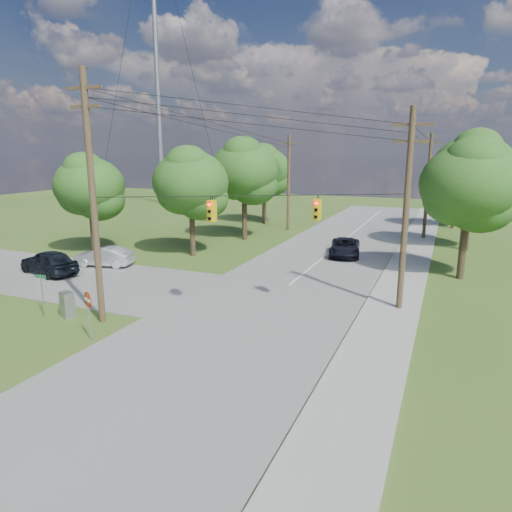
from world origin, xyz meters
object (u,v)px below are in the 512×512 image
at_px(car_cross_dark, 49,262).
at_px(control_cabinet, 67,305).
at_px(car_cross_silver, 104,257).
at_px(pole_ne, 406,208).
at_px(pole_north_e, 428,186).
at_px(pole_north_w, 289,182).
at_px(pole_sw, 93,197).
at_px(do_not_enter_sign, 88,305).
at_px(car_main_north, 345,247).

xyz_separation_m(car_cross_dark, control_cabinet, (7.53, -5.89, -0.22)).
bearing_deg(car_cross_silver, pole_ne, 74.34).
bearing_deg(pole_north_e, pole_north_w, 180.00).
relative_size(pole_sw, pole_north_e, 1.20).
distance_m(control_cabinet, do_not_enter_sign, 3.76).
xyz_separation_m(pole_north_e, car_main_north, (-5.47, -10.33, -4.40)).
xyz_separation_m(pole_sw, car_main_north, (8.03, 19.27, -5.50)).
distance_m(pole_north_e, control_cabinet, 33.91).
bearing_deg(pole_north_e, car_main_north, -117.89).
distance_m(pole_north_e, car_cross_silver, 29.89).
bearing_deg(pole_north_w, pole_north_e, 0.00).
height_order(pole_sw, car_cross_silver, pole_sw).
distance_m(car_cross_dark, control_cabinet, 9.56).
bearing_deg(pole_ne, car_main_north, 115.09).
bearing_deg(pole_ne, pole_sw, -150.62).
relative_size(pole_sw, pole_north_w, 1.20).
distance_m(pole_north_e, car_cross_dark, 33.50).
xyz_separation_m(pole_north_e, control_cabinet, (-15.54, -29.80, -4.47)).
height_order(pole_north_w, control_cabinet, pole_north_w).
distance_m(pole_sw, car_cross_silver, 12.93).
xyz_separation_m(car_cross_dark, car_cross_silver, (1.97, 3.21, -0.14)).
height_order(pole_ne, control_cabinet, pole_ne).
relative_size(car_cross_silver, do_not_enter_sign, 1.91).
bearing_deg(car_main_north, car_cross_dark, -152.30).
bearing_deg(control_cabinet, car_cross_silver, 144.87).
relative_size(car_cross_silver, car_main_north, 0.86).
relative_size(pole_north_w, car_cross_dark, 2.00).
height_order(car_cross_dark, do_not_enter_sign, do_not_enter_sign).
distance_m(pole_north_w, car_main_north, 14.04).
height_order(pole_north_e, control_cabinet, pole_north_e).
xyz_separation_m(car_cross_dark, do_not_enter_sign, (10.67, -7.70, 0.78)).
distance_m(pole_ne, car_cross_silver, 21.67).
height_order(pole_ne, do_not_enter_sign, pole_ne).
distance_m(car_cross_silver, do_not_enter_sign, 13.99).
distance_m(car_cross_dark, car_main_north, 22.24).
distance_m(pole_ne, car_cross_dark, 23.60).
xyz_separation_m(car_cross_silver, control_cabinet, (5.56, -9.10, -0.08)).
distance_m(car_main_north, control_cabinet, 21.93).
bearing_deg(pole_ne, car_cross_silver, 176.48).
bearing_deg(pole_ne, do_not_enter_sign, -142.22).
xyz_separation_m(car_cross_silver, car_main_north, (15.64, 10.37, -0.02)).
relative_size(pole_north_w, car_cross_silver, 2.30).
bearing_deg(pole_sw, pole_north_w, 90.77).
height_order(car_cross_dark, car_main_north, car_cross_dark).
bearing_deg(car_main_north, pole_ne, -74.86).
height_order(pole_sw, pole_north_e, pole_sw).
bearing_deg(car_cross_silver, control_cabinet, 19.30).
relative_size(pole_sw, car_cross_dark, 2.40).
height_order(pole_north_w, car_main_north, pole_north_w).
bearing_deg(pole_north_e, pole_ne, -90.00).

